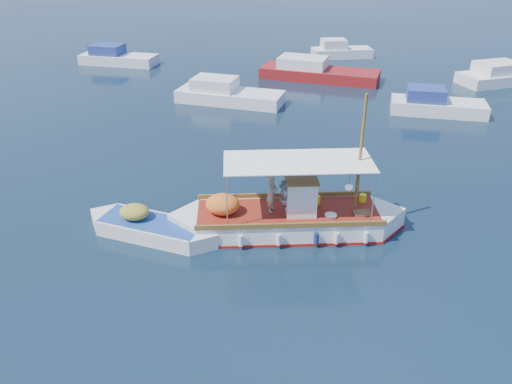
# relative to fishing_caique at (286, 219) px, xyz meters

# --- Properties ---
(ground) EXTENTS (160.00, 160.00, 0.00)m
(ground) POSITION_rel_fishing_caique_xyz_m (0.39, -0.35, -0.49)
(ground) COLOR black
(ground) RESTS_ON ground
(fishing_caique) EXTENTS (9.02, 3.47, 5.57)m
(fishing_caique) POSITION_rel_fishing_caique_xyz_m (0.00, 0.00, 0.00)
(fishing_caique) COLOR white
(fishing_caique) RESTS_ON ground
(dinghy) EXTENTS (5.33, 2.45, 1.34)m
(dinghy) POSITION_rel_fishing_caique_xyz_m (-5.08, -0.93, -0.21)
(dinghy) COLOR white
(dinghy) RESTS_ON ground
(bg_boat_nw) EXTENTS (7.37, 3.64, 1.80)m
(bg_boat_nw) POSITION_rel_fishing_caique_xyz_m (-4.88, 15.54, 0.00)
(bg_boat_nw) COLOR silver
(bg_boat_nw) RESTS_ON ground
(bg_boat_n) EXTENTS (9.36, 4.65, 1.80)m
(bg_boat_n) POSITION_rel_fishing_caique_xyz_m (0.98, 22.08, 0.00)
(bg_boat_n) COLOR maroon
(bg_boat_n) RESTS_ON ground
(bg_boat_ne) EXTENTS (5.91, 2.77, 1.80)m
(bg_boat_ne) POSITION_rel_fishing_caique_xyz_m (8.49, 14.84, 0.00)
(bg_boat_ne) COLOR silver
(bg_boat_ne) RESTS_ON ground
(bg_boat_e) EXTENTS (8.07, 5.54, 1.80)m
(bg_boat_e) POSITION_rel_fishing_caique_xyz_m (15.16, 22.63, 0.00)
(bg_boat_e) COLOR silver
(bg_boat_e) RESTS_ON ground
(bg_boat_far_w) EXTENTS (6.67, 3.00, 1.80)m
(bg_boat_far_w) POSITION_rel_fishing_caique_xyz_m (-16.00, 24.98, 0.00)
(bg_boat_far_w) COLOR silver
(bg_boat_far_w) RESTS_ON ground
(bg_boat_far_n) EXTENTS (5.58, 3.15, 1.80)m
(bg_boat_far_n) POSITION_rel_fishing_caique_xyz_m (3.08, 29.65, 0.00)
(bg_boat_far_n) COLOR silver
(bg_boat_far_n) RESTS_ON ground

